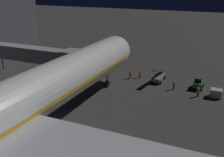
{
  "coord_description": "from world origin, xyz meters",
  "views": [
    {
      "loc": [
        -20.24,
        26.23,
        18.26
      ],
      "look_at": [
        -3.0,
        -11.73,
        3.5
      ],
      "focal_mm": 44.03,
      "sensor_mm": 36.0,
      "label": 1
    }
  ],
  "objects_px": {
    "ground_crew_near_nose_gear": "(198,91)",
    "traffic_cone_nose_port": "(129,78)",
    "ground_crew_by_belt_loader": "(140,73)",
    "baggage_container_far_row": "(216,93)",
    "ground_crew_by_tug": "(130,74)",
    "traffic_cone_nose_starboard": "(109,75)",
    "ground_crew_under_port_wing": "(174,84)",
    "baggage_tug_lead": "(198,84)",
    "jet_bridge": "(37,55)",
    "belt_loader": "(159,77)"
  },
  "relations": [
    {
      "from": "belt_loader",
      "to": "baggage_container_far_row",
      "type": "relative_size",
      "value": 4.05
    },
    {
      "from": "baggage_container_far_row",
      "to": "traffic_cone_nose_starboard",
      "type": "xyz_separation_m",
      "value": [
        20.79,
        -2.35,
        -0.43
      ]
    },
    {
      "from": "ground_crew_by_belt_loader",
      "to": "traffic_cone_nose_starboard",
      "type": "distance_m",
      "value": 6.31
    },
    {
      "from": "jet_bridge",
      "to": "baggage_container_far_row",
      "type": "relative_size",
      "value": 11.28
    },
    {
      "from": "baggage_container_far_row",
      "to": "ground_crew_under_port_wing",
      "type": "distance_m",
      "value": 7.23
    },
    {
      "from": "jet_bridge",
      "to": "belt_loader",
      "type": "relative_size",
      "value": 2.78
    },
    {
      "from": "baggage_tug_lead",
      "to": "baggage_container_far_row",
      "type": "relative_size",
      "value": 1.39
    },
    {
      "from": "jet_bridge",
      "to": "ground_crew_by_tug",
      "type": "distance_m",
      "value": 18.16
    },
    {
      "from": "ground_crew_under_port_wing",
      "to": "ground_crew_by_tug",
      "type": "bearing_deg",
      "value": -14.52
    },
    {
      "from": "jet_bridge",
      "to": "ground_crew_by_belt_loader",
      "type": "distance_m",
      "value": 20.09
    },
    {
      "from": "belt_loader",
      "to": "ground_crew_near_nose_gear",
      "type": "bearing_deg",
      "value": 149.22
    },
    {
      "from": "baggage_container_far_row",
      "to": "ground_crew_under_port_wing",
      "type": "height_order",
      "value": "ground_crew_under_port_wing"
    },
    {
      "from": "baggage_container_far_row",
      "to": "ground_crew_near_nose_gear",
      "type": "relative_size",
      "value": 1.09
    },
    {
      "from": "ground_crew_under_port_wing",
      "to": "traffic_cone_nose_starboard",
      "type": "height_order",
      "value": "ground_crew_under_port_wing"
    },
    {
      "from": "baggage_tug_lead",
      "to": "traffic_cone_nose_starboard",
      "type": "height_order",
      "value": "baggage_tug_lead"
    },
    {
      "from": "baggage_container_far_row",
      "to": "ground_crew_by_tug",
      "type": "relative_size",
      "value": 1.09
    },
    {
      "from": "ground_crew_near_nose_gear",
      "to": "ground_crew_by_tug",
      "type": "height_order",
      "value": "ground_crew_by_tug"
    },
    {
      "from": "belt_loader",
      "to": "jet_bridge",
      "type": "bearing_deg",
      "value": 31.52
    },
    {
      "from": "baggage_tug_lead",
      "to": "ground_crew_under_port_wing",
      "type": "relative_size",
      "value": 1.43
    },
    {
      "from": "ground_crew_by_belt_loader",
      "to": "traffic_cone_nose_port",
      "type": "relative_size",
      "value": 3.3
    },
    {
      "from": "traffic_cone_nose_port",
      "to": "traffic_cone_nose_starboard",
      "type": "distance_m",
      "value": 4.4
    },
    {
      "from": "belt_loader",
      "to": "ground_crew_near_nose_gear",
      "type": "relative_size",
      "value": 4.42
    },
    {
      "from": "baggage_container_far_row",
      "to": "traffic_cone_nose_port",
      "type": "relative_size",
      "value": 3.44
    },
    {
      "from": "ground_crew_by_tug",
      "to": "baggage_container_far_row",
      "type": "bearing_deg",
      "value": 169.69
    },
    {
      "from": "ground_crew_by_tug",
      "to": "traffic_cone_nose_port",
      "type": "xyz_separation_m",
      "value": [
        -0.04,
        0.63,
        -0.68
      ]
    },
    {
      "from": "baggage_tug_lead",
      "to": "ground_crew_near_nose_gear",
      "type": "distance_m",
      "value": 3.85
    },
    {
      "from": "ground_crew_under_port_wing",
      "to": "traffic_cone_nose_starboard",
      "type": "xyz_separation_m",
      "value": [
        13.59,
        -1.76,
        -0.74
      ]
    },
    {
      "from": "baggage_container_far_row",
      "to": "ground_crew_by_belt_loader",
      "type": "distance_m",
      "value": 15.36
    },
    {
      "from": "baggage_container_far_row",
      "to": "ground_crew_under_port_wing",
      "type": "bearing_deg",
      "value": -4.75
    },
    {
      "from": "jet_bridge",
      "to": "ground_crew_by_tug",
      "type": "bearing_deg",
      "value": -141.42
    },
    {
      "from": "ground_crew_under_port_wing",
      "to": "traffic_cone_nose_port",
      "type": "height_order",
      "value": "ground_crew_under_port_wing"
    },
    {
      "from": "ground_crew_under_port_wing",
      "to": "ground_crew_by_tug",
      "type": "relative_size",
      "value": 1.06
    },
    {
      "from": "traffic_cone_nose_port",
      "to": "traffic_cone_nose_starboard",
      "type": "relative_size",
      "value": 1.0
    },
    {
      "from": "jet_bridge",
      "to": "traffic_cone_nose_port",
      "type": "height_order",
      "value": "jet_bridge"
    },
    {
      "from": "belt_loader",
      "to": "ground_crew_under_port_wing",
      "type": "xyz_separation_m",
      "value": [
        -3.69,
        3.27,
        0.17
      ]
    },
    {
      "from": "baggage_container_far_row",
      "to": "ground_crew_by_belt_loader",
      "type": "xyz_separation_m",
      "value": [
        14.78,
        -4.15,
        0.3
      ]
    },
    {
      "from": "baggage_container_far_row",
      "to": "ground_crew_near_nose_gear",
      "type": "height_order",
      "value": "ground_crew_near_nose_gear"
    },
    {
      "from": "ground_crew_near_nose_gear",
      "to": "traffic_cone_nose_port",
      "type": "bearing_deg",
      "value": -13.72
    },
    {
      "from": "baggage_container_far_row",
      "to": "ground_crew_by_belt_loader",
      "type": "relative_size",
      "value": 1.04
    },
    {
      "from": "belt_loader",
      "to": "ground_crew_by_belt_loader",
      "type": "xyz_separation_m",
      "value": [
        3.89,
        -0.28,
        0.15
      ]
    },
    {
      "from": "traffic_cone_nose_starboard",
      "to": "baggage_tug_lead",
      "type": "bearing_deg",
      "value": -178.43
    },
    {
      "from": "ground_crew_by_tug",
      "to": "traffic_cone_nose_starboard",
      "type": "distance_m",
      "value": 4.46
    },
    {
      "from": "traffic_cone_nose_starboard",
      "to": "ground_crew_under_port_wing",
      "type": "bearing_deg",
      "value": 172.64
    },
    {
      "from": "jet_bridge",
      "to": "baggage_container_far_row",
      "type": "distance_m",
      "value": 31.54
    },
    {
      "from": "jet_bridge",
      "to": "traffic_cone_nose_port",
      "type": "relative_size",
      "value": 38.79
    },
    {
      "from": "belt_loader",
      "to": "baggage_tug_lead",
      "type": "distance_m",
      "value": 7.6
    },
    {
      "from": "ground_crew_near_nose_gear",
      "to": "traffic_cone_nose_port",
      "type": "distance_m",
      "value": 14.04
    },
    {
      "from": "ground_crew_near_nose_gear",
      "to": "traffic_cone_nose_starboard",
      "type": "xyz_separation_m",
      "value": [
        18.02,
        -3.32,
        -0.68
      ]
    },
    {
      "from": "ground_crew_by_belt_loader",
      "to": "baggage_container_far_row",
      "type": "bearing_deg",
      "value": 164.33
    },
    {
      "from": "baggage_container_far_row",
      "to": "ground_crew_under_port_wing",
      "type": "relative_size",
      "value": 1.03
    }
  ]
}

